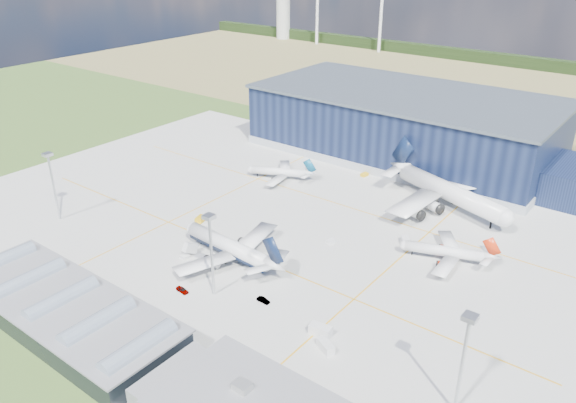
{
  "coord_description": "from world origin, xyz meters",
  "views": [
    {
      "loc": [
        98.62,
        -114.29,
        84.01
      ],
      "look_at": [
        3.96,
        9.4,
        9.95
      ],
      "focal_mm": 35.0,
      "sensor_mm": 36.0,
      "label": 1
    }
  ],
  "objects_px": {
    "light_mast_center": "(211,242)",
    "airliner_widebody": "(452,184)",
    "hangar": "(410,127)",
    "car_a": "(182,290)",
    "gse_cart_a": "(331,241)",
    "car_b": "(263,300)",
    "airstair": "(191,250)",
    "light_mast_east": "(465,349)",
    "airliner_red": "(445,246)",
    "light_mast_west": "(51,176)",
    "gse_van_b": "(405,242)",
    "gse_tug_a": "(201,219)",
    "gse_van_c": "(320,330)",
    "airliner_regional": "(279,168)",
    "airliner_navy": "(228,239)",
    "gse_tug_c": "(364,175)",
    "gse_van_a": "(325,346)"
  },
  "relations": [
    {
      "from": "hangar",
      "to": "airliner_regional",
      "type": "xyz_separation_m",
      "value": [
        -26.71,
        -54.8,
        -7.19
      ]
    },
    {
      "from": "gse_tug_c",
      "to": "airstair",
      "type": "distance_m",
      "value": 82.4
    },
    {
      "from": "gse_van_a",
      "to": "gse_cart_a",
      "type": "xyz_separation_m",
      "value": [
        -25.74,
        41.05,
        -0.5
      ]
    },
    {
      "from": "hangar",
      "to": "light_mast_center",
      "type": "height_order",
      "value": "hangar"
    },
    {
      "from": "airliner_navy",
      "to": "airliner_widebody",
      "type": "height_order",
      "value": "airliner_widebody"
    },
    {
      "from": "gse_cart_a",
      "to": "light_mast_east",
      "type": "bearing_deg",
      "value": -22.22
    },
    {
      "from": "gse_cart_a",
      "to": "gse_van_b",
      "type": "relative_size",
      "value": 0.56
    },
    {
      "from": "light_mast_center",
      "to": "gse_van_a",
      "type": "distance_m",
      "value": 37.83
    },
    {
      "from": "airliner_regional",
      "to": "gse_van_b",
      "type": "relative_size",
      "value": 5.71
    },
    {
      "from": "light_mast_west",
      "to": "gse_van_b",
      "type": "xyz_separation_m",
      "value": [
        97.61,
        53.33,
        -14.34
      ]
    },
    {
      "from": "gse_van_c",
      "to": "airstair",
      "type": "xyz_separation_m",
      "value": [
        -50.33,
        6.98,
        0.18
      ]
    },
    {
      "from": "gse_van_c",
      "to": "gse_cart_a",
      "type": "bearing_deg",
      "value": 22.01
    },
    {
      "from": "light_mast_west",
      "to": "gse_cart_a",
      "type": "relative_size",
      "value": 8.68
    },
    {
      "from": "airstair",
      "to": "light_mast_center",
      "type": "bearing_deg",
      "value": -23.88
    },
    {
      "from": "light_mast_east",
      "to": "gse_cart_a",
      "type": "relative_size",
      "value": 8.68
    },
    {
      "from": "airliner_regional",
      "to": "airliner_red",
      "type": "bearing_deg",
      "value": 141.79
    },
    {
      "from": "light_mast_west",
      "to": "gse_van_b",
      "type": "height_order",
      "value": "light_mast_west"
    },
    {
      "from": "gse_van_a",
      "to": "gse_van_c",
      "type": "xyz_separation_m",
      "value": [
        -3.94,
        3.69,
        0.16
      ]
    },
    {
      "from": "light_mast_center",
      "to": "gse_van_b",
      "type": "height_order",
      "value": "light_mast_center"
    },
    {
      "from": "airliner_regional",
      "to": "car_b",
      "type": "relative_size",
      "value": 7.4
    },
    {
      "from": "light_mast_west",
      "to": "airliner_regional",
      "type": "xyz_separation_m",
      "value": [
        36.1,
        70.0,
        -11.01
      ]
    },
    {
      "from": "car_b",
      "to": "gse_van_b",
      "type": "bearing_deg",
      "value": -16.81
    },
    {
      "from": "airliner_widebody",
      "to": "gse_van_c",
      "type": "xyz_separation_m",
      "value": [
        3.1,
        -81.75,
        -7.83
      ]
    },
    {
      "from": "light_mast_west",
      "to": "light_mast_center",
      "type": "height_order",
      "value": "same"
    },
    {
      "from": "gse_tug_a",
      "to": "gse_van_c",
      "type": "relative_size",
      "value": 0.73
    },
    {
      "from": "light_mast_east",
      "to": "gse_van_a",
      "type": "bearing_deg",
      "value": -179.16
    },
    {
      "from": "light_mast_east",
      "to": "airliner_red",
      "type": "xyz_separation_m",
      "value": [
        -24.8,
        52.0,
        -10.84
      ]
    },
    {
      "from": "hangar",
      "to": "car_a",
      "type": "xyz_separation_m",
      "value": [
        -0.03,
        -129.16,
        -10.95
      ]
    },
    {
      "from": "car_b",
      "to": "airstair",
      "type": "bearing_deg",
      "value": 81.37
    },
    {
      "from": "light_mast_center",
      "to": "gse_van_c",
      "type": "relative_size",
      "value": 4.44
    },
    {
      "from": "gse_cart_a",
      "to": "car_b",
      "type": "xyz_separation_m",
      "value": [
        3.11,
        -35.59,
        0.03
      ]
    },
    {
      "from": "airstair",
      "to": "car_b",
      "type": "height_order",
      "value": "airstair"
    },
    {
      "from": "airliner_navy",
      "to": "car_a",
      "type": "height_order",
      "value": "airliner_navy"
    },
    {
      "from": "airliner_navy",
      "to": "airliner_widebody",
      "type": "bearing_deg",
      "value": -114.5
    },
    {
      "from": "gse_van_a",
      "to": "airliner_red",
      "type": "bearing_deg",
      "value": 20.05
    },
    {
      "from": "light_mast_east",
      "to": "gse_tug_c",
      "type": "height_order",
      "value": "light_mast_east"
    },
    {
      "from": "car_a",
      "to": "car_b",
      "type": "bearing_deg",
      "value": -59.33
    },
    {
      "from": "airliner_widebody",
      "to": "car_b",
      "type": "relative_size",
      "value": 15.18
    },
    {
      "from": "light_mast_center",
      "to": "gse_cart_a",
      "type": "distance_m",
      "value": 44.22
    },
    {
      "from": "light_mast_east",
      "to": "gse_van_a",
      "type": "distance_m",
      "value": 33.26
    },
    {
      "from": "light_mast_east",
      "to": "car_a",
      "type": "distance_m",
      "value": 73.84
    },
    {
      "from": "light_mast_east",
      "to": "light_mast_center",
      "type": "bearing_deg",
      "value": 180.0
    },
    {
      "from": "gse_tug_c",
      "to": "car_b",
      "type": "height_order",
      "value": "gse_tug_c"
    },
    {
      "from": "hangar",
      "to": "airliner_red",
      "type": "xyz_separation_m",
      "value": [
        47.39,
        -72.8,
        -7.03
      ]
    },
    {
      "from": "gse_tug_a",
      "to": "car_b",
      "type": "distance_m",
      "value": 49.7
    },
    {
      "from": "light_mast_center",
      "to": "airliner_widebody",
      "type": "height_order",
      "value": "light_mast_center"
    },
    {
      "from": "light_mast_east",
      "to": "gse_van_b",
      "type": "bearing_deg",
      "value": 125.03
    },
    {
      "from": "gse_tug_a",
      "to": "gse_van_a",
      "type": "distance_m",
      "value": 72.6
    },
    {
      "from": "airliner_red",
      "to": "car_b",
      "type": "xyz_separation_m",
      "value": [
        -27.82,
        -46.98,
        -3.98
      ]
    },
    {
      "from": "airliner_widebody",
      "to": "car_a",
      "type": "bearing_deg",
      "value": -91.07
    }
  ]
}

